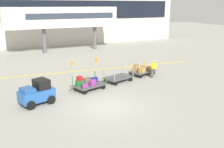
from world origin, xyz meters
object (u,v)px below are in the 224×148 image
baggage_cart_lead (88,83)px  baggage_cart_tail (142,70)px  baggage_tug (37,93)px  baggage_handler (154,68)px  safety_cone_far (97,60)px  baggage_cart_middle (118,78)px  safety_cone_near (72,62)px

baggage_cart_lead → baggage_cart_tail: (5.79, 1.66, 0.00)m
baggage_tug → baggage_handler: 10.26m
baggage_handler → safety_cone_far: (-1.96, 7.89, -0.59)m
baggage_cart_middle → baggage_handler: baggage_handler is taller
baggage_cart_lead → safety_cone_far: baggage_cart_lead is taller
baggage_cart_lead → safety_cone_near: baggage_cart_lead is taller
baggage_handler → baggage_cart_tail: bearing=110.7°
baggage_cart_middle → baggage_cart_tail: (2.82, 0.84, 0.14)m
baggage_tug → safety_cone_far: 12.64m
baggage_cart_lead → baggage_cart_middle: size_ratio=1.00×
baggage_tug → baggage_cart_middle: size_ratio=0.76×
baggage_tug → baggage_cart_middle: baggage_tug is taller
baggage_handler → baggage_tug: bearing=-170.1°
baggage_handler → safety_cone_near: 9.10m
baggage_cart_lead → baggage_handler: 6.25m
baggage_cart_tail → baggage_handler: baggage_handler is taller
baggage_cart_tail → safety_cone_near: baggage_cart_tail is taller
baggage_cart_middle → safety_cone_far: size_ratio=5.60×
safety_cone_near → safety_cone_far: 2.84m
baggage_cart_middle → safety_cone_far: baggage_cart_middle is taller
baggage_tug → safety_cone_far: size_ratio=4.23×
baggage_cart_tail → safety_cone_near: 7.89m
baggage_handler → safety_cone_far: size_ratio=2.84×
baggage_tug → safety_cone_near: (5.31, 9.48, -0.48)m
baggage_cart_middle → safety_cone_far: bearing=80.3°
safety_cone_near → safety_cone_far: size_ratio=1.00×
baggage_cart_middle → baggage_cart_tail: 2.95m
baggage_cart_lead → safety_cone_near: 8.36m
baggage_tug → baggage_handler: baggage_tug is taller
baggage_cart_middle → safety_cone_near: bearing=101.7°
baggage_cart_lead → safety_cone_near: bearing=80.2°
safety_cone_near → baggage_tug: bearing=-119.3°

